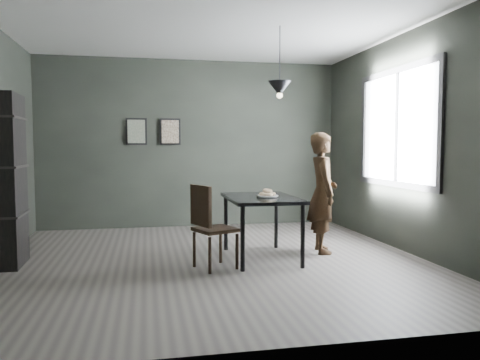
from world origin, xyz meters
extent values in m
plane|color=#3D3835|center=(0.00, 0.00, 0.00)|extent=(5.00, 5.00, 0.00)
cube|color=black|center=(0.00, 2.50, 1.40)|extent=(5.00, 0.10, 2.80)
cube|color=silver|center=(0.00, 0.00, 2.80)|extent=(5.00, 5.00, 0.02)
cube|color=white|center=(2.48, 0.20, 1.60)|extent=(0.02, 1.80, 1.40)
cube|color=black|center=(2.47, 0.20, 1.60)|extent=(0.04, 1.96, 1.56)
cube|color=black|center=(0.60, 0.00, 0.73)|extent=(0.80, 1.20, 0.04)
cylinder|color=black|center=(0.26, -0.54, 0.35)|extent=(0.05, 0.05, 0.71)
cylinder|color=black|center=(0.94, -0.54, 0.35)|extent=(0.05, 0.05, 0.71)
cylinder|color=black|center=(0.26, 0.54, 0.35)|extent=(0.05, 0.05, 0.71)
cylinder|color=black|center=(0.94, 0.54, 0.35)|extent=(0.05, 0.05, 0.71)
cylinder|color=silver|center=(0.66, -0.06, 0.76)|extent=(0.23, 0.23, 0.01)
torus|color=beige|center=(0.71, -0.04, 0.78)|extent=(0.12, 0.12, 0.04)
torus|color=beige|center=(0.63, -0.02, 0.78)|extent=(0.12, 0.12, 0.04)
torus|color=beige|center=(0.65, -0.10, 0.78)|extent=(0.12, 0.12, 0.04)
torus|color=beige|center=(0.66, -0.06, 0.82)|extent=(0.17, 0.17, 0.06)
imported|color=black|center=(1.45, 0.18, 0.76)|extent=(0.44, 0.60, 1.53)
cube|color=black|center=(-0.01, -0.35, 0.43)|extent=(0.53, 0.53, 0.04)
cube|color=black|center=(-0.18, -0.42, 0.71)|extent=(0.19, 0.39, 0.44)
cylinder|color=black|center=(-0.10, -0.57, 0.20)|extent=(0.03, 0.03, 0.39)
cylinder|color=black|center=(0.22, -0.44, 0.20)|extent=(0.03, 0.03, 0.39)
cylinder|color=black|center=(-0.23, -0.25, 0.20)|extent=(0.03, 0.03, 0.39)
cylinder|color=black|center=(0.09, -0.12, 0.20)|extent=(0.03, 0.03, 0.39)
cube|color=black|center=(-2.32, 0.23, 0.97)|extent=(0.39, 0.66, 1.94)
cylinder|color=black|center=(0.85, 0.10, 2.42)|extent=(0.01, 0.01, 0.75)
cone|color=black|center=(0.85, 0.10, 2.05)|extent=(0.28, 0.28, 0.18)
sphere|color=#FFE0B2|center=(0.85, 0.10, 1.97)|extent=(0.07, 0.07, 0.07)
cube|color=black|center=(-0.90, 2.47, 1.60)|extent=(0.34, 0.03, 0.44)
cube|color=#3B5243|center=(-0.90, 2.45, 1.60)|extent=(0.28, 0.01, 0.38)
cube|color=black|center=(-0.35, 2.47, 1.60)|extent=(0.34, 0.03, 0.44)
cube|color=brown|center=(-0.35, 2.45, 1.60)|extent=(0.28, 0.01, 0.38)
camera|label=1|loc=(-0.75, -5.42, 1.34)|focal=35.00mm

